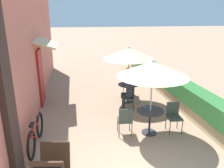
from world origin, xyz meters
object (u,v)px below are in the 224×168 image
(patio_umbrella_near, at_px, (153,69))
(coffee_cup_near, at_px, (145,108))
(cafe_chair_mid_right, at_px, (131,96))
(patio_table_near, at_px, (150,117))
(cafe_chair_near_right, at_px, (125,119))
(cafe_chair_near_left, at_px, (174,115))
(bicycle_leaning, at_px, (36,134))
(patio_umbrella_mid, at_px, (129,53))
(seated_patron_mid_left, at_px, (129,80))
(coffee_cup_mid, at_px, (127,84))
(cafe_chair_mid_left, at_px, (126,84))
(patio_table_mid, at_px, (128,89))
(seated_patron_mid_right, at_px, (128,91))

(patio_umbrella_near, height_order, coffee_cup_near, patio_umbrella_near)
(coffee_cup_near, distance_m, cafe_chair_mid_right, 1.67)
(patio_table_near, height_order, cafe_chair_near_right, cafe_chair_near_right)
(cafe_chair_near_right, bearing_deg, cafe_chair_near_left, 5.96)
(cafe_chair_mid_right, relative_size, bicycle_leaning, 0.50)
(cafe_chair_near_left, relative_size, cafe_chair_mid_right, 1.00)
(patio_umbrella_mid, bearing_deg, seated_patron_mid_left, 74.17)
(patio_umbrella_near, xyz_separation_m, coffee_cup_mid, (-0.12, 2.34, -1.17))
(cafe_chair_mid_left, relative_size, cafe_chair_mid_right, 1.00)
(cafe_chair_near_right, height_order, bicycle_leaning, cafe_chair_near_right)
(patio_table_mid, xyz_separation_m, cafe_chair_mid_left, (0.09, 0.73, -0.01))
(patio_table_near, bearing_deg, seated_patron_mid_right, 97.06)
(patio_table_near, height_order, patio_umbrella_near, patio_umbrella_near)
(patio_umbrella_near, relative_size, patio_umbrella_mid, 1.00)
(patio_umbrella_mid, bearing_deg, cafe_chair_mid_left, 82.89)
(seated_patron_mid_right, bearing_deg, cafe_chair_mid_right, -90.00)
(patio_table_mid, xyz_separation_m, cafe_chair_mid_right, (-0.09, -0.73, -0.01))
(patio_table_near, relative_size, bicycle_leaning, 0.45)
(patio_table_near, distance_m, patio_umbrella_mid, 2.85)
(patio_umbrella_near, xyz_separation_m, patio_umbrella_mid, (-0.02, 2.48, 0.00))
(patio_umbrella_mid, height_order, seated_patron_mid_right, patio_umbrella_mid)
(patio_table_near, xyz_separation_m, bicycle_leaning, (-3.14, -0.13, -0.16))
(patio_table_near, bearing_deg, cafe_chair_mid_left, 88.73)
(patio_table_mid, bearing_deg, cafe_chair_near_right, -106.02)
(cafe_chair_near_left, xyz_separation_m, cafe_chair_mid_left, (-0.66, 3.20, 0.00))
(patio_table_mid, distance_m, seated_patron_mid_left, 0.75)
(cafe_chair_near_right, height_order, cafe_chair_mid_left, same)
(patio_table_mid, bearing_deg, bicycle_leaning, -140.08)
(cafe_chair_mid_right, xyz_separation_m, coffee_cup_mid, (-0.01, 0.59, 0.25))
(patio_umbrella_mid, height_order, coffee_cup_mid, patio_umbrella_mid)
(seated_patron_mid_right, bearing_deg, coffee_cup_mid, 2.90)
(coffee_cup_near, distance_m, bicycle_leaning, 3.04)
(coffee_cup_near, xyz_separation_m, patio_umbrella_mid, (0.11, 2.38, 1.17))
(patio_umbrella_mid, height_order, cafe_chair_mid_right, patio_umbrella_mid)
(cafe_chair_near_right, distance_m, cafe_chair_mid_left, 3.32)
(seated_patron_mid_left, bearing_deg, seated_patron_mid_right, -2.76)
(patio_umbrella_mid, distance_m, cafe_chair_mid_right, 1.60)
(patio_table_mid, distance_m, patio_umbrella_mid, 1.41)
(bicycle_leaning, bearing_deg, seated_patron_mid_right, 36.20)
(patio_umbrella_mid, bearing_deg, patio_table_mid, 0.00)
(cafe_chair_near_left, xyz_separation_m, patio_umbrella_mid, (-0.76, 2.47, 1.42))
(cafe_chair_near_right, xyz_separation_m, coffee_cup_mid, (0.62, 2.35, 0.25))
(patio_umbrella_mid, bearing_deg, patio_umbrella_near, -89.54)
(coffee_cup_near, xyz_separation_m, patio_table_mid, (0.11, 2.38, -0.24))
(coffee_cup_near, distance_m, cafe_chair_mid_left, 3.13)
(patio_table_near, relative_size, cafe_chair_mid_left, 0.90)
(cafe_chair_near_right, xyz_separation_m, cafe_chair_mid_left, (0.81, 3.23, 0.00))
(patio_umbrella_mid, bearing_deg, patio_table_near, -89.54)
(cafe_chair_near_right, xyz_separation_m, patio_table_mid, (0.72, 2.49, 0.01))
(cafe_chair_mid_right, distance_m, bicycle_leaning, 3.57)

